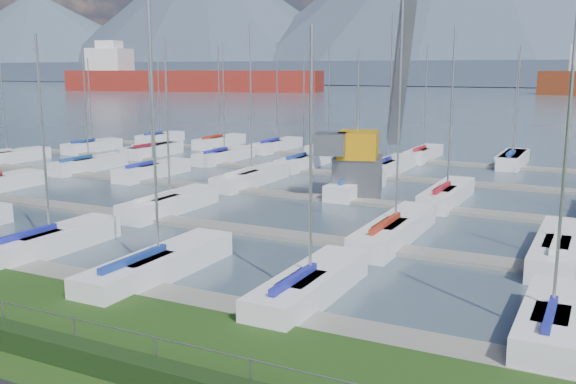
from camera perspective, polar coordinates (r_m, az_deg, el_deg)
The scene contains 6 objects.
hedge at distance 19.59m, azimuth -17.10°, elevation -13.90°, with size 80.00×0.70×0.70m, color black.
fence at distance 19.52m, azimuth -16.42°, elevation -11.23°, with size 0.04×0.04×80.00m, color gray.
docks at distance 41.91m, azimuth 8.67°, elevation -1.07°, with size 90.00×41.60×0.25m.
crane at distance 44.89m, azimuth 7.43°, elevation 6.91°, with size 7.13×13.10×22.35m.
cargo_ship_west at distance 254.70m, azimuth -9.37°, elevation 9.72°, with size 100.54×41.07×21.50m.
sailboat_fleet at distance 45.13m, azimuth 8.16°, elevation 6.83°, with size 74.92×49.58×13.41m.
Camera 1 is at (12.64, -13.01, 8.43)m, focal length 40.00 mm.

